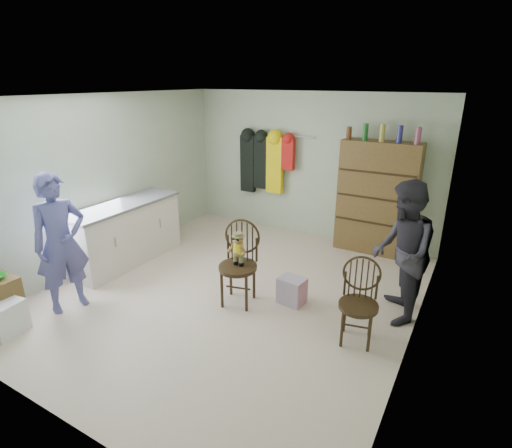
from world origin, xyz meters
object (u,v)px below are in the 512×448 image
Objects in this scene: chair_front at (239,257)px; dresser at (377,198)px; counter at (125,233)px; chair_far at (359,298)px.

dresser is (1.05, 2.43, 0.29)m from chair_front.
counter is 3.96m from dresser.
chair_far is 0.46× the size of dresser.
counter and chair_far have the same top height.
dresser reaches higher than chair_far.
counter is at bearing 164.71° from chair_far.
chair_far is at bearing -79.07° from dresser.
dresser is (-0.48, 2.47, 0.41)m from chair_far.
counter is 1.74× the size of chair_front.
dresser is at bearing 88.27° from chair_far.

